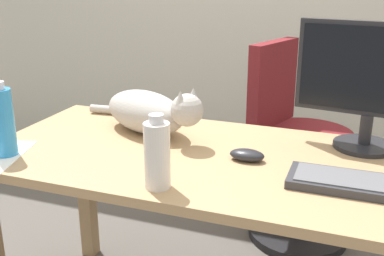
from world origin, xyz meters
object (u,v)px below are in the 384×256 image
(spray_bottle, at_px, (2,122))
(keyboard, at_px, (371,185))
(water_bottle, at_px, (157,154))
(office_chair, at_px, (294,156))
(monitor, at_px, (372,82))
(cat, at_px, (149,111))
(computer_mouse, at_px, (247,155))

(spray_bottle, bearing_deg, keyboard, 7.10)
(keyboard, distance_m, water_bottle, 0.58)
(office_chair, relative_size, monitor, 1.99)
(cat, distance_m, computer_mouse, 0.42)
(office_chair, height_order, keyboard, office_chair)
(computer_mouse, bearing_deg, cat, 161.10)
(computer_mouse, relative_size, spray_bottle, 0.46)
(monitor, height_order, water_bottle, monitor)
(keyboard, bearing_deg, monitor, 94.31)
(office_chair, bearing_deg, water_bottle, -102.01)
(cat, relative_size, spray_bottle, 2.34)
(office_chair, distance_m, computer_mouse, 0.86)
(monitor, height_order, keyboard, monitor)
(office_chair, relative_size, spray_bottle, 3.95)
(office_chair, distance_m, monitor, 0.81)
(office_chair, relative_size, keyboard, 2.16)
(water_bottle, bearing_deg, monitor, 44.18)
(keyboard, bearing_deg, cat, 163.90)
(computer_mouse, distance_m, water_bottle, 0.33)
(water_bottle, relative_size, spray_bottle, 0.86)
(office_chair, height_order, monitor, monitor)
(cat, bearing_deg, monitor, 8.30)
(office_chair, bearing_deg, computer_mouse, -93.10)
(office_chair, distance_m, spray_bottle, 1.34)
(monitor, bearing_deg, computer_mouse, -144.46)
(keyboard, distance_m, computer_mouse, 0.37)
(cat, height_order, computer_mouse, cat)
(office_chair, xyz_separation_m, cat, (-0.44, -0.66, 0.37))
(cat, distance_m, water_bottle, 0.45)
(spray_bottle, bearing_deg, water_bottle, -4.62)
(computer_mouse, bearing_deg, monitor, 35.54)
(monitor, distance_m, keyboard, 0.39)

